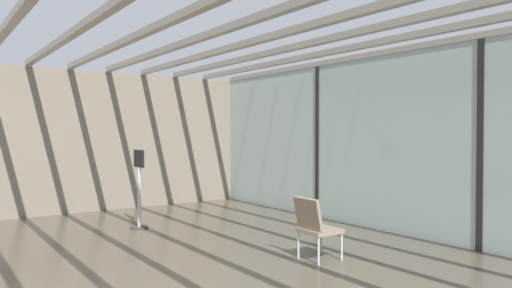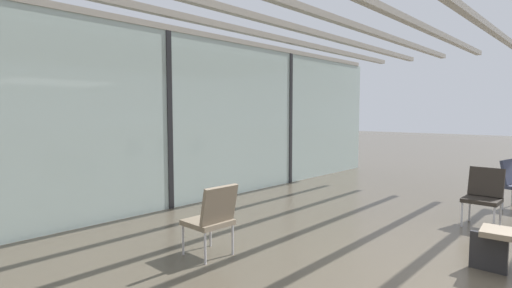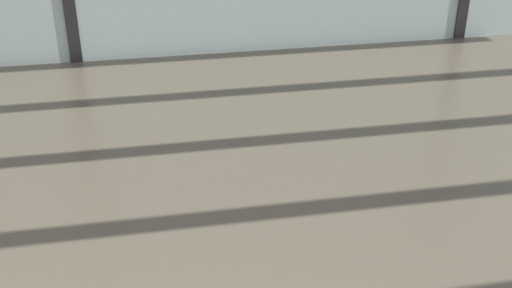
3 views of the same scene
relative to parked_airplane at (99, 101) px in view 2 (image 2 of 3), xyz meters
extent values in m
cube|color=#A3B7B2|center=(-0.71, -4.13, -0.46)|extent=(14.00, 0.08, 3.13)
cube|color=black|center=(-0.71, -4.13, -0.46)|extent=(0.10, 0.12, 3.13)
cube|color=black|center=(2.79, -4.13, -0.46)|extent=(0.10, 0.12, 3.13)
cube|color=gray|center=(-0.71, -5.78, 1.16)|extent=(13.72, 0.12, 0.10)
cube|color=gray|center=(-0.71, -4.96, 1.16)|extent=(13.72, 0.12, 0.10)
cube|color=gray|center=(-0.71, -4.13, 1.16)|extent=(13.72, 0.12, 0.10)
ellipsoid|color=silver|center=(0.30, 0.00, 0.00)|extent=(12.58, 4.05, 4.05)
sphere|color=black|center=(-2.27, -1.86, 0.30)|extent=(0.28, 0.28, 0.28)
sphere|color=black|center=(-1.37, -1.86, 0.30)|extent=(0.28, 0.28, 0.28)
sphere|color=black|center=(-0.47, -1.86, 0.30)|extent=(0.28, 0.28, 0.28)
cube|color=#28231E|center=(1.79, -8.54, -1.63)|extent=(0.49, 0.49, 0.06)
cube|color=#28231E|center=(2.01, -8.55, -1.38)|extent=(0.15, 0.48, 0.44)
cylinder|color=#BCBCC1|center=(1.58, -8.33, -1.84)|extent=(0.03, 0.03, 0.37)
cylinder|color=#BCBCC1|center=(1.58, -8.75, -1.84)|extent=(0.03, 0.03, 0.37)
cylinder|color=#BCBCC1|center=(2.00, -8.34, -1.84)|extent=(0.03, 0.03, 0.37)
cylinder|color=#BCBCC1|center=(2.00, -8.76, -1.84)|extent=(0.03, 0.03, 0.37)
cube|color=#33384C|center=(3.43, -8.61, -1.38)|extent=(0.50, 0.22, 0.44)
cylinder|color=#BCBCC1|center=(3.22, -8.57, -1.84)|extent=(0.03, 0.03, 0.37)
cylinder|color=#BCBCC1|center=(3.64, -8.65, -1.84)|extent=(0.03, 0.03, 0.37)
cube|color=#7F705B|center=(-1.75, -6.40, -1.63)|extent=(0.49, 0.49, 0.06)
cube|color=#7F705B|center=(-1.76, -6.62, -1.38)|extent=(0.48, 0.15, 0.44)
cylinder|color=#BCBCC1|center=(-1.54, -6.20, -1.84)|extent=(0.03, 0.03, 0.37)
cylinder|color=#BCBCC1|center=(-1.96, -6.19, -1.84)|extent=(0.03, 0.03, 0.37)
cylinder|color=#BCBCC1|center=(-1.55, -6.62, -1.84)|extent=(0.03, 0.03, 0.37)
cylinder|color=#BCBCC1|center=(-1.96, -6.61, -1.84)|extent=(0.03, 0.03, 0.37)
cube|color=#262628|center=(-0.01, -9.00, -1.82)|extent=(0.06, 0.36, 0.41)
camera|label=1|loc=(3.01, -10.86, -0.29)|focal=33.01mm
camera|label=2|loc=(-4.68, -9.87, -0.32)|focal=26.96mm
camera|label=3|loc=(-0.16, -9.53, -0.10)|focal=44.94mm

